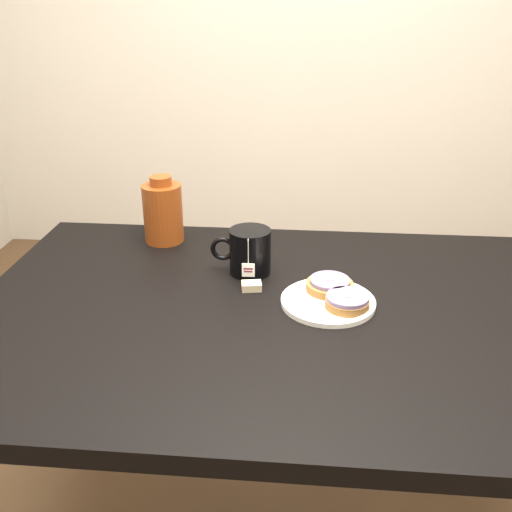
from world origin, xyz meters
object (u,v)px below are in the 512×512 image
object	(u,v)px
table	(289,340)
bagel_front	(347,301)
bagel_back	(330,285)
bagel_package	(163,212)
teabag_pouch	(252,286)
plate	(328,301)
mug	(249,251)

from	to	relation	value
table	bagel_front	size ratio (longest dim) A/B	13.19
bagel_back	bagel_package	world-z (taller)	bagel_package
teabag_pouch	plate	bearing A→B (deg)	-16.80
table	bagel_front	world-z (taller)	bagel_front
table	bagel_back	xyz separation A→B (m)	(0.09, 0.07, 0.11)
bagel_back	teabag_pouch	size ratio (longest dim) A/B	2.50
table	bagel_back	distance (m)	0.15
teabag_pouch	mug	bearing A→B (deg)	99.12
bagel_back	bagel_front	distance (m)	0.08
bagel_back	teabag_pouch	bearing A→B (deg)	177.85
teabag_pouch	bagel_back	bearing A→B (deg)	-2.15
plate	table	bearing A→B (deg)	-163.53
bagel_package	teabag_pouch	bearing A→B (deg)	-44.96
bagel_front	bagel_package	xyz separation A→B (m)	(-0.48, 0.35, 0.06)
bagel_package	bagel_back	bearing A→B (deg)	-31.55
bagel_back	teabag_pouch	distance (m)	0.18
bagel_back	teabag_pouch	world-z (taller)	bagel_back
table	bagel_front	distance (m)	0.16
mug	bagel_package	distance (m)	0.31
bagel_package	mug	bearing A→B (deg)	-35.03
bagel_back	bagel_front	bearing A→B (deg)	-64.89
mug	bagel_front	bearing A→B (deg)	-38.02
table	bagel_front	xyz separation A→B (m)	(0.12, -0.00, 0.11)
teabag_pouch	bagel_package	world-z (taller)	bagel_package
teabag_pouch	bagel_front	bearing A→B (deg)	-20.87
bagel_back	bagel_front	size ratio (longest dim) A/B	1.06
plate	bagel_package	size ratio (longest dim) A/B	1.13
table	bagel_package	size ratio (longest dim) A/B	7.67
mug	teabag_pouch	size ratio (longest dim) A/B	3.28
plate	bagel_back	distance (m)	0.05
table	bagel_front	bearing A→B (deg)	-2.03
mug	teabag_pouch	world-z (taller)	mug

